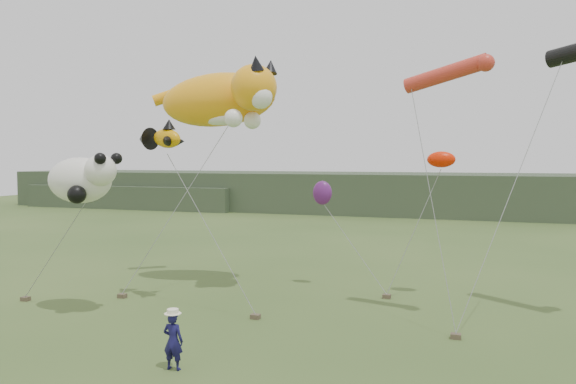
% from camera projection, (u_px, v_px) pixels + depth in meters
% --- Properties ---
extents(ground, '(120.00, 120.00, 0.00)m').
position_uv_depth(ground, '(209.00, 365.00, 15.03)').
color(ground, '#385123').
rests_on(ground, ground).
extents(headland, '(90.00, 13.00, 4.00)m').
position_uv_depth(headland, '(379.00, 193.00, 58.13)').
color(headland, '#2D3D28').
rests_on(headland, ground).
extents(festival_attendant, '(0.57, 0.39, 1.52)m').
position_uv_depth(festival_attendant, '(173.00, 341.00, 14.65)').
color(festival_attendant, '#141244').
rests_on(festival_attendant, ground).
extents(sandbag_anchors, '(16.34, 5.19, 0.16)m').
position_uv_depth(sandbag_anchors, '(240.00, 307.00, 20.55)').
color(sandbag_anchors, brown).
rests_on(sandbag_anchors, ground).
extents(cat_kite, '(6.73, 3.69, 2.91)m').
position_uv_depth(cat_kite, '(226.00, 98.00, 23.95)').
color(cat_kite, '#FAA113').
rests_on(cat_kite, ground).
extents(fish_kite, '(2.38, 1.56, 1.16)m').
position_uv_depth(fish_kite, '(159.00, 138.00, 21.43)').
color(fish_kite, orange).
rests_on(fish_kite, ground).
extents(tube_kites, '(8.19, 3.57, 2.08)m').
position_uv_depth(tube_kites, '(549.00, 55.00, 18.79)').
color(tube_kites, black).
rests_on(tube_kites, ground).
extents(panda_kite, '(2.87, 1.86, 1.78)m').
position_uv_depth(panda_kite, '(83.00, 179.00, 19.78)').
color(panda_kite, white).
rests_on(panda_kite, ground).
extents(misc_kites, '(5.92, 0.93, 2.27)m').
position_uv_depth(misc_kites, '(377.00, 178.00, 23.18)').
color(misc_kites, '#EE2102').
rests_on(misc_kites, ground).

